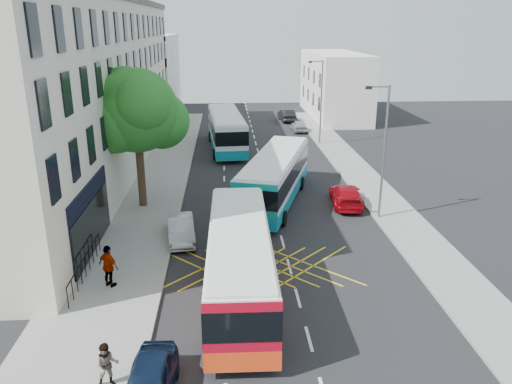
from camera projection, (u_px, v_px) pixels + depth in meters
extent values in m
plane|color=black|center=(309.00, 339.00, 19.05)|extent=(120.00, 120.00, 0.00)
cube|color=gray|center=(144.00, 206.00, 32.71)|extent=(5.00, 70.00, 0.15)
cube|color=gray|center=(383.00, 201.00, 33.65)|extent=(3.00, 70.00, 0.15)
cube|color=beige|center=(85.00, 90.00, 39.31)|extent=(8.00, 45.00, 13.00)
cube|color=black|center=(88.00, 193.00, 24.94)|extent=(0.12, 7.00, 0.90)
cube|color=black|center=(92.00, 226.00, 25.51)|extent=(0.12, 7.00, 2.60)
cube|color=silver|center=(145.00, 73.00, 68.63)|extent=(8.00, 20.00, 10.00)
cube|color=silver|center=(334.00, 85.00, 63.80)|extent=(6.00, 18.00, 8.00)
cylinder|color=#382619|center=(141.00, 173.00, 31.98)|extent=(0.50, 0.50, 4.40)
sphere|color=#1C631D|center=(136.00, 111.00, 30.70)|extent=(5.20, 5.20, 5.20)
sphere|color=#1C631D|center=(161.00, 121.00, 31.79)|extent=(3.60, 3.60, 3.60)
sphere|color=#1C631D|center=(115.00, 122.00, 30.25)|extent=(3.80, 3.80, 3.80)
sphere|color=#1C631D|center=(142.00, 104.00, 29.31)|extent=(3.40, 3.40, 3.40)
sphere|color=#1C631D|center=(125.00, 92.00, 31.37)|extent=(3.20, 3.20, 3.20)
cylinder|color=slate|center=(384.00, 154.00, 29.44)|extent=(0.14, 0.14, 8.00)
cylinder|color=slate|center=(379.00, 87.00, 28.15)|extent=(1.20, 0.10, 0.10)
cube|color=black|center=(369.00, 88.00, 28.13)|extent=(0.35, 0.15, 0.18)
cylinder|color=slate|center=(321.00, 103.00, 48.35)|extent=(0.14, 0.14, 8.00)
cylinder|color=slate|center=(317.00, 61.00, 47.06)|extent=(1.20, 0.10, 0.10)
cube|color=black|center=(310.00, 62.00, 47.04)|extent=(0.35, 0.15, 0.18)
cube|color=silver|center=(239.00, 260.00, 21.58)|extent=(2.72, 11.32, 2.72)
cube|color=silver|center=(239.00, 230.00, 21.13)|extent=(2.51, 11.10, 0.12)
cube|color=black|center=(239.00, 252.00, 21.46)|extent=(2.78, 11.39, 1.13)
cube|color=#FF4515|center=(240.00, 279.00, 21.89)|extent=(2.77, 11.37, 0.77)
cube|color=#B4091E|center=(242.00, 336.00, 16.26)|extent=(2.61, 0.14, 2.57)
cube|color=#FF0C0C|center=(211.00, 356.00, 16.43)|extent=(0.25, 0.06, 0.25)
cube|color=#FF0C0C|center=(274.00, 354.00, 16.53)|extent=(0.25, 0.06, 0.25)
cylinder|color=black|center=(213.00, 256.00, 24.84)|extent=(0.30, 0.93, 0.92)
cylinder|color=black|center=(264.00, 254.00, 24.96)|extent=(0.30, 0.93, 0.92)
cylinder|color=black|center=(207.00, 338.00, 18.33)|extent=(0.30, 0.93, 0.92)
cylinder|color=black|center=(276.00, 336.00, 18.45)|extent=(0.30, 0.93, 0.92)
cube|color=silver|center=(275.00, 177.00, 33.05)|extent=(5.97, 11.93, 2.81)
cube|color=silver|center=(275.00, 156.00, 32.58)|extent=(5.70, 11.65, 0.13)
cube|color=black|center=(275.00, 171.00, 32.92)|extent=(6.04, 12.01, 1.17)
cube|color=#0C809A|center=(275.00, 191.00, 33.36)|extent=(6.03, 12.00, 0.80)
cube|color=#0B928C|center=(254.00, 206.00, 27.70)|extent=(2.60, 0.89, 2.65)
cube|color=#FF0C0C|center=(236.00, 217.00, 28.16)|extent=(0.26, 0.13, 0.25)
cube|color=#FF0C0C|center=(273.00, 220.00, 27.69)|extent=(0.26, 0.13, 0.25)
cylinder|color=black|center=(266.00, 180.00, 36.69)|extent=(0.56, 1.00, 0.95)
cylinder|color=black|center=(301.00, 183.00, 36.10)|extent=(0.56, 1.00, 0.95)
cylinder|color=black|center=(240.00, 214.00, 30.15)|extent=(0.56, 1.00, 0.95)
cylinder|color=black|center=(283.00, 218.00, 29.56)|extent=(0.56, 1.00, 0.95)
cube|color=silver|center=(226.00, 130.00, 47.51)|extent=(3.68, 12.34, 2.93)
cube|color=silver|center=(226.00, 114.00, 47.02)|extent=(3.44, 12.08, 0.13)
cube|color=black|center=(226.00, 125.00, 47.38)|extent=(3.75, 12.40, 1.22)
cube|color=#0C869A|center=(227.00, 140.00, 47.84)|extent=(3.74, 12.39, 0.83)
cube|color=white|center=(232.00, 144.00, 41.82)|extent=(2.80, 0.31, 2.76)
cube|color=#FF0C0C|center=(219.00, 153.00, 41.92)|extent=(0.25, 0.08, 0.25)
cube|color=#FF0C0C|center=(246.00, 152.00, 42.21)|extent=(0.25, 0.08, 0.25)
cylinder|color=black|center=(210.00, 137.00, 50.88)|extent=(0.38, 1.02, 1.00)
cylinder|color=black|center=(237.00, 136.00, 51.24)|extent=(0.38, 1.02, 1.00)
cylinder|color=black|center=(215.00, 154.00, 43.93)|extent=(0.38, 1.02, 1.00)
cylinder|color=black|center=(246.00, 153.00, 44.29)|extent=(0.38, 1.02, 1.00)
imported|color=#0C1932|center=(149.00, 384.00, 15.70)|extent=(1.76, 3.95, 1.32)
imported|color=#A8A9AF|center=(181.00, 229.00, 27.54)|extent=(1.87, 4.13, 1.31)
imported|color=#A0060F|center=(346.00, 195.00, 32.96)|extent=(2.43, 4.89, 1.37)
imported|color=#3A3D41|center=(235.00, 126.00, 55.86)|extent=(2.34, 4.38, 1.17)
imported|color=#95979C|center=(299.00, 126.00, 55.58)|extent=(1.59, 3.78, 1.28)
imported|color=black|center=(287.00, 115.00, 61.41)|extent=(1.93, 4.56, 1.46)
imported|color=gray|center=(107.00, 366.00, 16.09)|extent=(0.90, 0.77, 1.60)
imported|color=gray|center=(109.00, 266.00, 22.27)|extent=(1.23, 1.06, 1.98)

